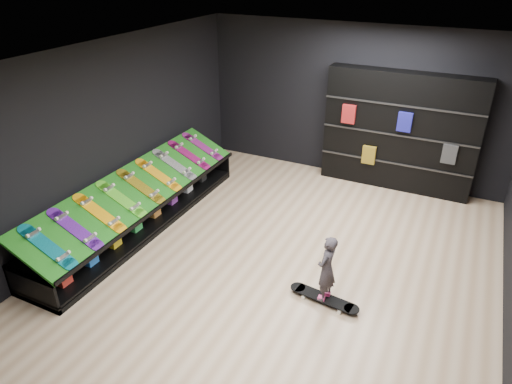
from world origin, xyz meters
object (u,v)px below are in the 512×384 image
at_px(display_rack, 141,211).
at_px(floor_skateboard, 324,300).
at_px(back_shelving, 399,132).
at_px(child, 326,280).

distance_m(display_rack, floor_skateboard, 3.45).
height_order(back_shelving, child, back_shelving).
height_order(display_rack, back_shelving, back_shelving).
xyz_separation_m(back_shelving, child, (-0.13, -3.85, -0.75)).
height_order(display_rack, floor_skateboard, display_rack).
distance_m(back_shelving, child, 3.93).
relative_size(back_shelving, child, 5.00).
bearing_deg(floor_skateboard, back_shelving, 95.24).
bearing_deg(back_shelving, display_rack, -136.74).
relative_size(back_shelving, floor_skateboard, 2.87).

